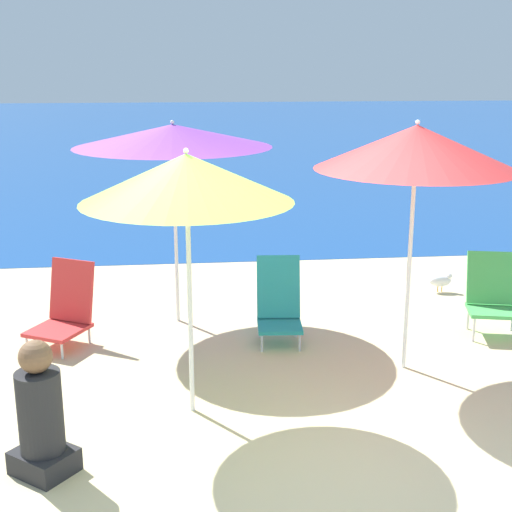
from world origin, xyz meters
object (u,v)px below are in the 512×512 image
beach_umbrella_purple (173,136)px  beach_chair_red (65,309)px  beach_umbrella_lime (187,178)px  beach_umbrella_red (416,147)px  beach_chair_teal (279,303)px  beach_chair_green (494,293)px  seagull (441,281)px  person_seated_near (41,417)px

beach_umbrella_purple → beach_chair_red: (-1.07, -0.51, -1.59)m
beach_umbrella_lime → beach_umbrella_red: size_ratio=0.94×
beach_umbrella_red → beach_chair_teal: bearing=143.0°
beach_chair_green → seagull: size_ratio=3.00×
beach_umbrella_lime → beach_chair_red: bearing=127.9°
beach_umbrella_lime → beach_umbrella_red: beach_umbrella_red is taller
beach_chair_green → seagull: beach_chair_green is taller
beach_umbrella_red → beach_chair_green: (1.14, 0.75, -1.55)m
beach_umbrella_purple → beach_chair_red: 1.98m
person_seated_near → seagull: person_seated_near is taller
beach_chair_teal → person_seated_near: 2.86m
seagull → beach_umbrella_purple: bearing=-168.2°
beach_umbrella_purple → person_seated_near: bearing=-107.4°
beach_umbrella_red → beach_chair_teal: size_ratio=2.67×
seagull → beach_chair_teal: bearing=-148.7°
beach_umbrella_purple → person_seated_near: size_ratio=2.23×
beach_umbrella_purple → beach_chair_red: bearing=-154.6°
person_seated_near → beach_umbrella_purple: bearing=21.0°
beach_umbrella_red → seagull: bearing=62.0°
beach_chair_green → beach_chair_red: size_ratio=1.01×
beach_chair_green → beach_chair_teal: bearing=-167.8°
beach_umbrella_red → beach_chair_red: 3.60m
beach_umbrella_red → beach_chair_red: beach_umbrella_red is taller
beach_chair_red → seagull: beach_chair_red is taller
beach_umbrella_lime → beach_chair_green: beach_umbrella_lime is taller
beach_chair_green → beach_umbrella_lime: bearing=-142.9°
beach_chair_teal → beach_umbrella_lime: bearing=-118.1°
beach_chair_teal → seagull: 2.49m
beach_chair_red → person_seated_near: bearing=-57.1°
beach_umbrella_purple → beach_chair_teal: size_ratio=2.56×
beach_chair_red → beach_umbrella_lime: bearing=-23.9°
beach_umbrella_lime → beach_chair_green: (3.04, 1.37, -1.42)m
beach_umbrella_red → beach_chair_teal: (-1.03, 0.77, -1.59)m
beach_chair_green → seagull: 1.35m
beach_chair_green → beach_chair_red: bearing=-169.3°
beach_umbrella_purple → beach_chair_teal: bearing=-33.0°
beach_umbrella_red → beach_chair_teal: beach_umbrella_red is taller
beach_umbrella_lime → beach_umbrella_purple: bearing=93.2°
beach_chair_green → beach_umbrella_purple: bearing=-179.1°
person_seated_near → seagull: bearing=-10.6°
beach_umbrella_purple → beach_chair_teal: beach_umbrella_purple is taller
seagull → beach_umbrella_lime: bearing=-138.1°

